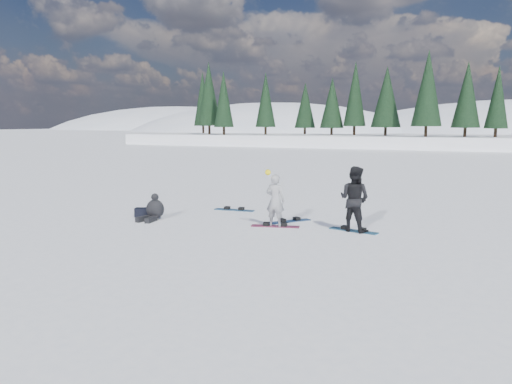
# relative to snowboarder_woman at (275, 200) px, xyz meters

# --- Properties ---
(ground) EXTENTS (420.00, 420.00, 0.00)m
(ground) POSITION_rel_snowboarder_woman_xyz_m (1.77, -0.37, -0.84)
(ground) COLOR white
(ground) RESTS_ON ground
(alpine_backdrop) EXTENTS (412.50, 227.00, 53.20)m
(alpine_backdrop) POSITION_rel_snowboarder_woman_xyz_m (-9.96, 188.81, -14.81)
(alpine_backdrop) COLOR white
(alpine_backdrop) RESTS_ON ground
(snowboarder_woman) EXTENTS (0.61, 0.41, 1.79)m
(snowboarder_woman) POSITION_rel_snowboarder_woman_xyz_m (0.00, 0.00, 0.00)
(snowboarder_woman) COLOR #9F9FA4
(snowboarder_woman) RESTS_ON ground
(snowboarder_man) EXTENTS (1.11, 0.96, 1.94)m
(snowboarder_man) POSITION_rel_snowboarder_woman_xyz_m (2.38, 0.34, 0.13)
(snowboarder_man) COLOR black
(snowboarder_man) RESTS_ON ground
(seated_rider) EXTENTS (0.63, 1.03, 0.87)m
(seated_rider) POSITION_rel_snowboarder_woman_xyz_m (-4.13, -0.52, -0.50)
(seated_rider) COLOR black
(seated_rider) RESTS_ON ground
(gear_bag) EXTENTS (0.53, 0.45, 0.30)m
(gear_bag) POSITION_rel_snowboarder_woman_xyz_m (-4.83, -0.26, -0.69)
(gear_bag) COLOR black
(gear_bag) RESTS_ON ground
(snowboard_woman) EXTENTS (1.52, 0.63, 0.03)m
(snowboard_woman) POSITION_rel_snowboarder_woman_xyz_m (0.00, 0.00, -0.82)
(snowboard_woman) COLOR #901F46
(snowboard_woman) RESTS_ON ground
(snowboard_man) EXTENTS (1.53, 0.59, 0.03)m
(snowboard_man) POSITION_rel_snowboarder_woman_xyz_m (2.38, 0.34, -0.82)
(snowboard_man) COLOR #195F8C
(snowboard_man) RESTS_ON ground
(snowboard_loose_a) EXTENTS (1.16, 1.34, 0.03)m
(snowboard_loose_a) POSITION_rel_snowboarder_woman_xyz_m (0.14, 0.92, -0.82)
(snowboard_loose_a) COLOR navy
(snowboard_loose_a) RESTS_ON ground
(snowboard_loose_c) EXTENTS (1.52, 0.42, 0.03)m
(snowboard_loose_c) POSITION_rel_snowboarder_woman_xyz_m (-2.46, 2.12, -0.82)
(snowboard_loose_c) COLOR navy
(snowboard_loose_c) RESTS_ON ground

